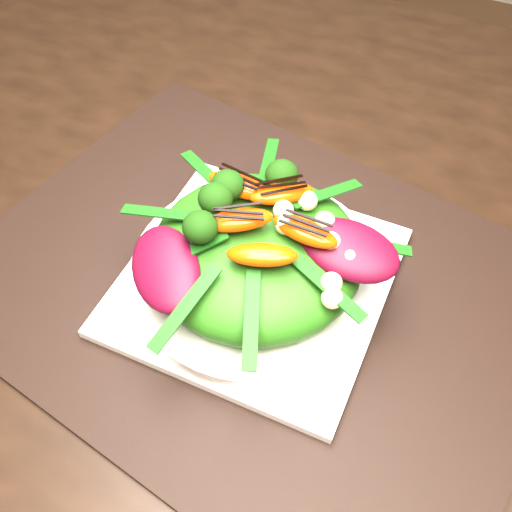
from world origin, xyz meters
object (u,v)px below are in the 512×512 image
at_px(dining_table, 104,169).
at_px(salad_bowl, 256,272).
at_px(lettuce_mound, 256,253).
at_px(orange_segment, 240,212).
at_px(placemat, 256,284).
at_px(plate_base, 256,280).

relative_size(dining_table, salad_bowl, 7.18).
relative_size(lettuce_mound, orange_segment, 3.29).
xyz_separation_m(placemat, orange_segment, (-0.02, 0.01, 0.08)).
distance_m(dining_table, lettuce_mound, 0.25).
height_order(placemat, lettuce_mound, lettuce_mound).
bearing_deg(lettuce_mound, dining_table, 159.16).
height_order(dining_table, orange_segment, dining_table).
distance_m(plate_base, salad_bowl, 0.01).
xyz_separation_m(plate_base, orange_segment, (-0.02, 0.01, 0.08)).
xyz_separation_m(dining_table, orange_segment, (0.21, -0.08, 0.11)).
distance_m(plate_base, lettuce_mound, 0.04).
relative_size(salad_bowl, orange_segment, 4.00).
relative_size(placemat, plate_base, 2.26).
relative_size(dining_table, plate_base, 7.05).
relative_size(placemat, orange_segment, 9.22).
relative_size(plate_base, orange_segment, 4.07).
height_order(plate_base, lettuce_mound, lettuce_mound).
distance_m(lettuce_mound, orange_segment, 0.04).
height_order(placemat, plate_base, plate_base).
bearing_deg(orange_segment, dining_table, 158.98).
xyz_separation_m(dining_table, salad_bowl, (0.23, -0.09, 0.04)).
height_order(dining_table, lettuce_mound, dining_table).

